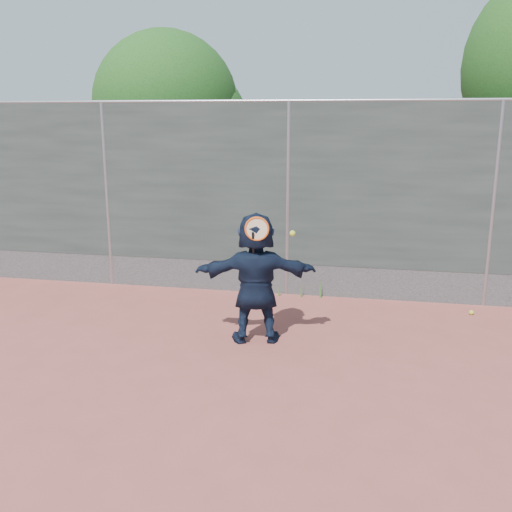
# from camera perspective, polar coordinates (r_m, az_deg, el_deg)

# --- Properties ---
(ground) EXTENTS (80.00, 80.00, 0.00)m
(ground) POSITION_cam_1_polar(r_m,az_deg,el_deg) (6.00, -1.79, -13.68)
(ground) COLOR #9E4C42
(ground) RESTS_ON ground
(player) EXTENTS (1.60, 0.81, 1.65)m
(player) POSITION_cam_1_polar(r_m,az_deg,el_deg) (7.07, 0.00, -2.17)
(player) COLOR #111C31
(player) RESTS_ON ground
(ball_ground) EXTENTS (0.07, 0.07, 0.07)m
(ball_ground) POSITION_cam_1_polar(r_m,az_deg,el_deg) (8.78, 20.74, -5.31)
(ball_ground) COLOR #BACF2E
(ball_ground) RESTS_ON ground
(fence) EXTENTS (20.00, 0.06, 3.03)m
(fence) POSITION_cam_1_polar(r_m,az_deg,el_deg) (8.85, 3.20, 6.04)
(fence) COLOR #38423D
(fence) RESTS_ON ground
(swing_action) EXTENTS (0.62, 0.22, 0.51)m
(swing_action) POSITION_cam_1_polar(r_m,az_deg,el_deg) (6.71, 0.42, 2.55)
(swing_action) COLOR #E75815
(swing_action) RESTS_ON ground
(tree_left) EXTENTS (3.15, 3.00, 4.53)m
(tree_left) POSITION_cam_1_polar(r_m,az_deg,el_deg) (12.42, -8.20, 14.39)
(tree_left) COLOR #382314
(tree_left) RESTS_ON ground
(weed_clump) EXTENTS (0.68, 0.07, 0.30)m
(weed_clump) POSITION_cam_1_polar(r_m,az_deg,el_deg) (9.02, 4.83, -3.29)
(weed_clump) COLOR #387226
(weed_clump) RESTS_ON ground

